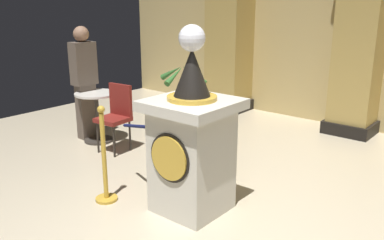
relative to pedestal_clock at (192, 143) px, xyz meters
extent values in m
plane|color=beige|center=(0.35, -0.41, -0.73)|extent=(10.49, 10.49, 0.00)
cube|color=tan|center=(0.35, 4.05, 1.28)|extent=(10.49, 0.16, 4.03)
cube|color=beige|center=(0.00, 0.00, -0.20)|extent=(0.65, 0.65, 1.07)
cube|color=beige|center=(0.00, 0.00, 0.39)|extent=(0.82, 0.82, 0.10)
cylinder|color=gold|center=(0.00, -0.34, -0.07)|extent=(0.43, 0.03, 0.43)
cylinder|color=black|center=(0.00, -0.33, -0.07)|extent=(0.49, 0.01, 0.49)
cylinder|color=gold|center=(0.00, 0.00, 0.46)|extent=(0.49, 0.49, 0.04)
cone|color=black|center=(0.00, 0.00, 0.71)|extent=(0.36, 0.36, 0.46)
cylinder|color=gold|center=(0.00, 0.00, 0.94)|extent=(0.03, 0.03, 0.06)
sphere|color=silver|center=(0.00, 0.00, 1.03)|extent=(0.25, 0.25, 0.25)
cylinder|color=gold|center=(-0.29, 0.94, -0.72)|extent=(0.24, 0.24, 0.03)
cylinder|color=gold|center=(-0.29, 0.94, -0.26)|extent=(0.05, 0.05, 0.94)
sphere|color=gold|center=(-0.29, 0.94, 0.25)|extent=(0.08, 0.08, 0.08)
cylinder|color=gold|center=(-0.84, -0.44, -0.72)|extent=(0.24, 0.24, 0.03)
cylinder|color=gold|center=(-0.84, -0.44, -0.24)|extent=(0.05, 0.05, 0.98)
sphere|color=gold|center=(-0.84, -0.44, 0.29)|extent=(0.08, 0.08, 0.08)
cylinder|color=#141947|center=(-0.43, 0.59, 0.06)|extent=(0.71, 0.31, 0.21)
cylinder|color=#141947|center=(-0.70, -0.10, 0.06)|extent=(0.71, 0.31, 0.21)
sphere|color=#141947|center=(-0.57, 0.25, -0.03)|extent=(0.04, 0.04, 0.04)
cube|color=black|center=(-2.09, 3.69, -0.63)|extent=(0.83, 0.83, 0.20)
cube|color=tan|center=(-2.09, 3.69, 1.20)|extent=(0.72, 0.72, 3.87)
cube|color=black|center=(0.35, 3.69, -0.63)|extent=(0.75, 0.75, 0.20)
cube|color=tan|center=(0.35, 3.69, 1.20)|extent=(0.65, 0.65, 3.87)
cylinder|color=#2D2823|center=(-1.80, 1.93, -0.48)|extent=(0.58, 0.58, 0.51)
cylinder|color=brown|center=(-1.80, 1.93, -0.07)|extent=(0.08, 0.08, 0.30)
cone|color=#387533|center=(-1.58, 1.97, 0.25)|extent=(0.42, 0.18, 0.34)
cone|color=#387533|center=(-1.83, 2.15, 0.25)|extent=(0.15, 0.43, 0.31)
cone|color=#387533|center=(-2.01, 1.92, 0.25)|extent=(0.44, 0.13, 0.30)
cone|color=#387533|center=(-1.77, 1.71, 0.25)|extent=(0.13, 0.43, 0.31)
cube|color=brown|center=(-2.76, 0.76, -0.30)|extent=(0.19, 0.29, 0.86)
cube|color=brown|center=(-2.76, 0.76, 0.45)|extent=(0.24, 0.37, 0.64)
sphere|color=#997056|center=(-2.76, 0.76, 0.89)|extent=(0.23, 0.23, 0.23)
cylinder|color=#332D28|center=(-2.50, 0.75, -0.72)|extent=(0.45, 0.45, 0.03)
cylinder|color=#332D28|center=(-2.50, 0.75, -0.36)|extent=(0.06, 0.06, 0.75)
cylinder|color=silver|center=(-2.50, 0.75, 0.02)|extent=(0.64, 0.64, 0.03)
cylinder|color=black|center=(-2.09, 0.43, -0.51)|extent=(0.03, 0.03, 0.45)
cylinder|color=black|center=(-1.77, 0.46, -0.51)|extent=(0.03, 0.03, 0.45)
cylinder|color=black|center=(-2.12, 0.75, -0.51)|extent=(0.03, 0.03, 0.45)
cylinder|color=black|center=(-1.80, 0.78, -0.51)|extent=(0.03, 0.03, 0.45)
cube|color=maroon|center=(-1.95, 0.60, -0.25)|extent=(0.43, 0.43, 0.06)
cube|color=maroon|center=(-1.96, 0.77, 0.00)|extent=(0.40, 0.08, 0.45)
camera|label=1|loc=(2.50, -3.01, 1.37)|focal=38.80mm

